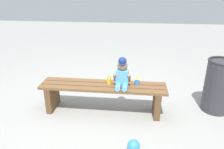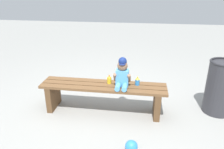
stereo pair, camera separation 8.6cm
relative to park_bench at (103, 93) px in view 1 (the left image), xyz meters
name	(u,v)px [view 1 (the left image)]	position (x,y,z in m)	size (l,w,h in m)	color
ground_plane	(103,111)	(0.00, 0.00, -0.29)	(16.00, 16.00, 0.00)	#999993
park_bench	(103,93)	(0.00, 0.00, 0.00)	(1.74, 0.36, 0.42)	brown
child_figure	(122,74)	(0.26, -0.01, 0.30)	(0.23, 0.27, 0.40)	#59A5E5
sippy_cup_left	(109,79)	(0.08, 0.06, 0.18)	(0.06, 0.06, 0.12)	yellow
sippy_cup_right	(137,81)	(0.47, 0.06, 0.18)	(0.06, 0.06, 0.12)	#338CE5
toy_ball	(134,146)	(0.45, -0.78, -0.22)	(0.14, 0.14, 0.14)	#338CE5
trash_bin	(219,86)	(1.61, 0.22, 0.09)	(0.40, 0.40, 0.76)	#333338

